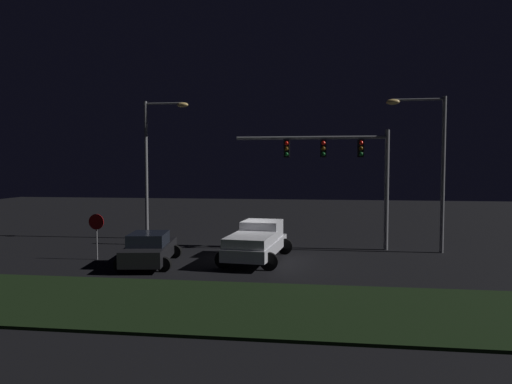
{
  "coord_description": "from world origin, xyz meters",
  "views": [
    {
      "loc": [
        3.25,
        -22.94,
        4.56
      ],
      "look_at": [
        -0.0,
        1.76,
        3.15
      ],
      "focal_mm": 32.56,
      "sensor_mm": 36.0,
      "label": 1
    }
  ],
  "objects_px": {
    "traffic_signal_gantry": "(341,160)",
    "pickup_truck": "(257,239)",
    "street_lamp_right": "(431,154)",
    "car_sedan": "(149,249)",
    "stop_sign": "(96,228)",
    "street_lamp_left": "(155,153)"
  },
  "relations": [
    {
      "from": "car_sedan",
      "to": "street_lamp_left",
      "type": "height_order",
      "value": "street_lamp_left"
    },
    {
      "from": "street_lamp_left",
      "to": "stop_sign",
      "type": "height_order",
      "value": "street_lamp_left"
    },
    {
      "from": "street_lamp_right",
      "to": "stop_sign",
      "type": "height_order",
      "value": "street_lamp_right"
    },
    {
      "from": "pickup_truck",
      "to": "traffic_signal_gantry",
      "type": "height_order",
      "value": "traffic_signal_gantry"
    },
    {
      "from": "traffic_signal_gantry",
      "to": "street_lamp_left",
      "type": "relative_size",
      "value": 0.97
    },
    {
      "from": "street_lamp_left",
      "to": "pickup_truck",
      "type": "bearing_deg",
      "value": -38.66
    },
    {
      "from": "street_lamp_right",
      "to": "pickup_truck",
      "type": "bearing_deg",
      "value": -160.33
    },
    {
      "from": "car_sedan",
      "to": "stop_sign",
      "type": "relative_size",
      "value": 2.07
    },
    {
      "from": "car_sedan",
      "to": "traffic_signal_gantry",
      "type": "relative_size",
      "value": 0.55
    },
    {
      "from": "traffic_signal_gantry",
      "to": "stop_sign",
      "type": "relative_size",
      "value": 3.73
    },
    {
      "from": "car_sedan",
      "to": "traffic_signal_gantry",
      "type": "height_order",
      "value": "traffic_signal_gantry"
    },
    {
      "from": "traffic_signal_gantry",
      "to": "stop_sign",
      "type": "bearing_deg",
      "value": -159.14
    },
    {
      "from": "pickup_truck",
      "to": "street_lamp_left",
      "type": "height_order",
      "value": "street_lamp_left"
    },
    {
      "from": "car_sedan",
      "to": "street_lamp_right",
      "type": "distance_m",
      "value": 15.03
    },
    {
      "from": "car_sedan",
      "to": "street_lamp_right",
      "type": "bearing_deg",
      "value": -78.55
    },
    {
      "from": "traffic_signal_gantry",
      "to": "street_lamp_right",
      "type": "distance_m",
      "value": 4.62
    },
    {
      "from": "car_sedan",
      "to": "stop_sign",
      "type": "bearing_deg",
      "value": 66.44
    },
    {
      "from": "traffic_signal_gantry",
      "to": "street_lamp_right",
      "type": "bearing_deg",
      "value": -5.85
    },
    {
      "from": "car_sedan",
      "to": "pickup_truck",
      "type": "bearing_deg",
      "value": -78.29
    },
    {
      "from": "pickup_truck",
      "to": "stop_sign",
      "type": "bearing_deg",
      "value": 103.0
    },
    {
      "from": "car_sedan",
      "to": "street_lamp_right",
      "type": "relative_size",
      "value": 0.57
    },
    {
      "from": "traffic_signal_gantry",
      "to": "pickup_truck",
      "type": "bearing_deg",
      "value": -139.04
    }
  ]
}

